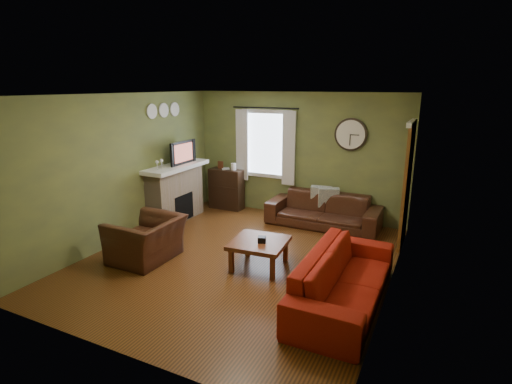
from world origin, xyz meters
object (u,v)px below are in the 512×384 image
at_px(sofa_red, 344,278).
at_px(bookshelf, 227,189).
at_px(armchair, 147,239).
at_px(sofa_brown, 323,210).
at_px(coffee_table, 259,254).

bearing_deg(sofa_red, bookshelf, 49.64).
bearing_deg(armchair, sofa_brown, 142.88).
bearing_deg(coffee_table, bookshelf, 129.10).
distance_m(armchair, coffee_table, 1.83).
relative_size(armchair, coffee_table, 1.31).
distance_m(sofa_brown, armchair, 3.48).
height_order(sofa_brown, armchair, armchair).
relative_size(sofa_brown, sofa_red, 0.95).
bearing_deg(sofa_red, sofa_brown, 21.88).
xyz_separation_m(bookshelf, sofa_brown, (2.32, -0.19, -0.13)).
height_order(armchair, coffee_table, armchair).
bearing_deg(armchair, sofa_red, 91.07).
distance_m(sofa_brown, coffee_table, 2.27).
relative_size(sofa_red, armchair, 2.19).
bearing_deg(coffee_table, sofa_red, -17.86).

